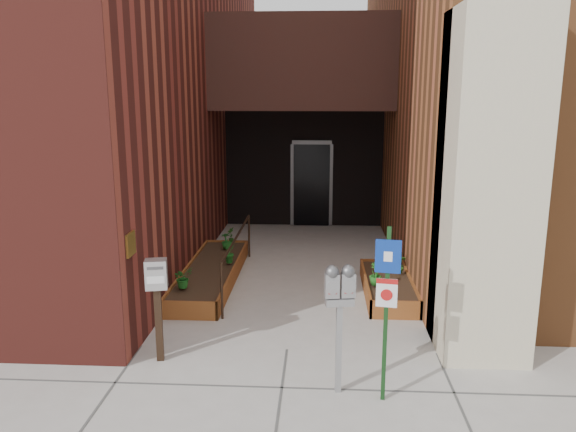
# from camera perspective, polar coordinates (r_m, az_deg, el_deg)

# --- Properties ---
(ground) EXTENTS (80.00, 80.00, 0.00)m
(ground) POSITION_cam_1_polar(r_m,az_deg,el_deg) (7.78, -0.12, -13.42)
(ground) COLOR #9E9991
(ground) RESTS_ON ground
(architecture) EXTENTS (20.00, 14.60, 10.00)m
(architecture) POSITION_cam_1_polar(r_m,az_deg,el_deg) (13.98, 0.88, 19.02)
(architecture) COLOR maroon
(architecture) RESTS_ON ground
(planter_left) EXTENTS (0.90, 3.60, 0.30)m
(planter_left) POSITION_cam_1_polar(r_m,az_deg,el_deg) (10.41, -7.81, -5.90)
(planter_left) COLOR brown
(planter_left) RESTS_ON ground
(planter_right) EXTENTS (0.80, 2.20, 0.30)m
(planter_right) POSITION_cam_1_polar(r_m,az_deg,el_deg) (9.82, 10.10, -7.13)
(planter_right) COLOR brown
(planter_right) RESTS_ON ground
(handrail) EXTENTS (0.04, 3.34, 0.90)m
(handrail) POSITION_cam_1_polar(r_m,az_deg,el_deg) (10.10, -5.18, -2.77)
(handrail) COLOR black
(handrail) RESTS_ON ground
(parking_meter) EXTENTS (0.35, 0.19, 1.54)m
(parking_meter) POSITION_cam_1_polar(r_m,az_deg,el_deg) (6.35, 5.28, -7.95)
(parking_meter) COLOR #949496
(parking_meter) RESTS_ON ground
(sign_post) EXTENTS (0.27, 0.09, 2.01)m
(sign_post) POSITION_cam_1_polar(r_m,az_deg,el_deg) (6.23, 9.99, -8.04)
(sign_post) COLOR #133615
(sign_post) RESTS_ON ground
(payment_dropbox) EXTENTS (0.30, 0.25, 1.36)m
(payment_dropbox) POSITION_cam_1_polar(r_m,az_deg,el_deg) (7.32, -13.17, -7.17)
(payment_dropbox) COLOR black
(payment_dropbox) RESTS_ON ground
(shrub_left_a) EXTENTS (0.43, 0.43, 0.34)m
(shrub_left_a) POSITION_cam_1_polar(r_m,az_deg,el_deg) (9.26, -10.62, -6.16)
(shrub_left_a) COLOR #1B5F1C
(shrub_left_a) RESTS_ON planter_left
(shrub_left_b) EXTENTS (0.27, 0.27, 0.39)m
(shrub_left_b) POSITION_cam_1_polar(r_m,az_deg,el_deg) (10.45, -6.02, -3.70)
(shrub_left_b) COLOR #195A1A
(shrub_left_b) RESTS_ON planter_left
(shrub_left_c) EXTENTS (0.24, 0.24, 0.32)m
(shrub_left_c) POSITION_cam_1_polar(r_m,az_deg,el_deg) (11.41, -6.32, -2.49)
(shrub_left_c) COLOR #1A5B1B
(shrub_left_c) RESTS_ON planter_left
(shrub_left_d) EXTENTS (0.24, 0.24, 0.33)m
(shrub_left_d) POSITION_cam_1_polar(r_m,az_deg,el_deg) (11.80, -5.83, -1.94)
(shrub_left_d) COLOR #205317
(shrub_left_d) RESTS_ON planter_left
(shrub_right_a) EXTENTS (0.29, 0.29, 0.37)m
(shrub_right_a) POSITION_cam_1_polar(r_m,az_deg,el_deg) (9.34, 8.91, -5.85)
(shrub_right_a) COLOR #20621C
(shrub_right_a) RESTS_ON planter_right
(shrub_right_b) EXTENTS (0.24, 0.24, 0.34)m
(shrub_right_b) POSITION_cam_1_polar(r_m,az_deg,el_deg) (10.01, 11.42, -4.77)
(shrub_right_b) COLOR #265C1A
(shrub_right_b) RESTS_ON planter_right
(shrub_right_c) EXTENTS (0.36, 0.36, 0.36)m
(shrub_right_c) POSITION_cam_1_polar(r_m,az_deg,el_deg) (10.32, 10.89, -4.15)
(shrub_right_c) COLOR #16501C
(shrub_right_c) RESTS_ON planter_right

